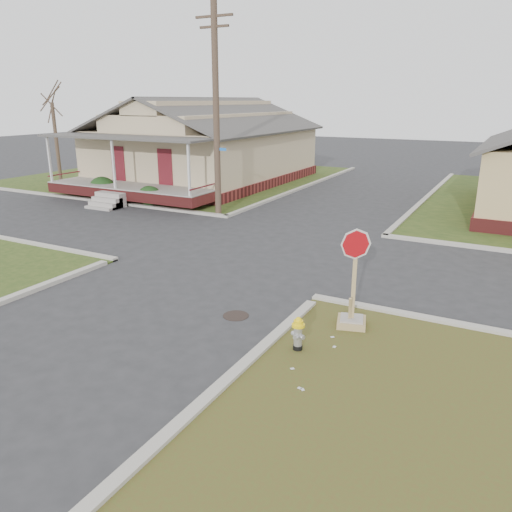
% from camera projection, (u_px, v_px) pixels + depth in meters
% --- Properties ---
extents(ground, '(120.00, 120.00, 0.00)m').
position_uv_depth(ground, '(176.00, 294.00, 13.71)').
color(ground, '#2B2C2E').
rests_on(ground, ground).
extents(verge_far_left, '(19.00, 19.00, 0.05)m').
position_uv_depth(verge_far_left, '(181.00, 176.00, 34.69)').
color(verge_far_left, '#2A4117').
rests_on(verge_far_left, ground).
extents(curbs, '(80.00, 40.00, 0.12)m').
position_uv_depth(curbs, '(260.00, 248.00, 17.92)').
color(curbs, '#AFAA9E').
rests_on(curbs, ground).
extents(manhole, '(0.64, 0.64, 0.01)m').
position_uv_depth(manhole, '(236.00, 316.00, 12.30)').
color(manhole, black).
rests_on(manhole, ground).
extents(corner_house, '(10.10, 15.50, 5.30)m').
position_uv_depth(corner_house, '(205.00, 146.00, 31.56)').
color(corner_house, maroon).
rests_on(corner_house, ground).
extents(utility_pole, '(1.80, 0.28, 9.00)m').
position_uv_depth(utility_pole, '(216.00, 110.00, 21.69)').
color(utility_pole, '#433026').
rests_on(utility_pole, ground).
extents(tree_far_left, '(0.22, 0.22, 4.90)m').
position_uv_depth(tree_far_left, '(57.00, 143.00, 31.13)').
color(tree_far_left, '#433026').
rests_on(tree_far_left, verge_far_left).
extents(fire_hydrant, '(0.28, 0.28, 0.74)m').
position_uv_depth(fire_hydrant, '(298.00, 332.00, 10.43)').
color(fire_hydrant, black).
rests_on(fire_hydrant, ground).
extents(stop_sign, '(0.66, 0.65, 2.34)m').
position_uv_depth(stop_sign, '(352.00, 305.00, 11.52)').
color(stop_sign, tan).
rests_on(stop_sign, ground).
extents(hedge_left, '(1.46, 1.19, 1.11)m').
position_uv_depth(hedge_left, '(102.00, 187.00, 26.80)').
color(hedge_left, '#163A15').
rests_on(hedge_left, verge_far_left).
extents(hedge_right, '(1.34, 1.10, 1.02)m').
position_uv_depth(hedge_right, '(150.00, 196.00, 24.70)').
color(hedge_right, '#163A15').
rests_on(hedge_right, verge_far_left).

